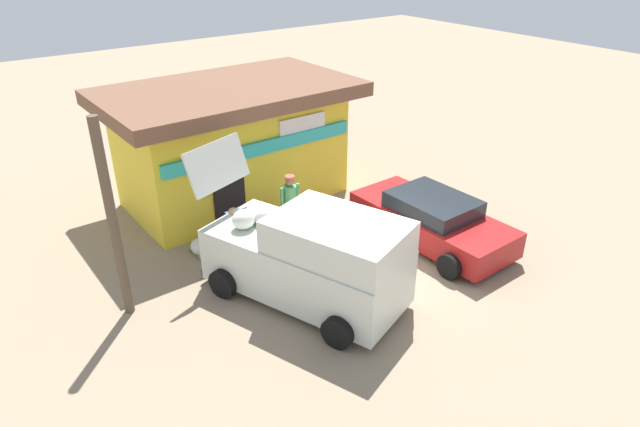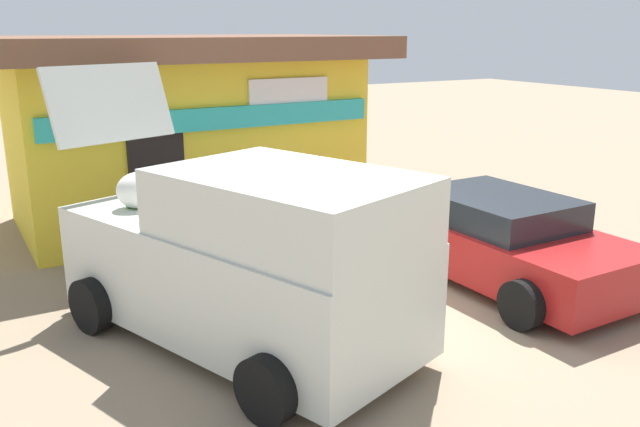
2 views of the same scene
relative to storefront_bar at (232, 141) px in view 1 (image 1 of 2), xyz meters
name	(u,v)px [view 1 (image 1 of 2)]	position (x,y,z in m)	size (l,w,h in m)	color
ground_plane	(372,267)	(0.73, -5.34, -1.77)	(60.00, 60.00, 0.00)	gray
storefront_bar	(232,141)	(0.00, 0.00, 0.00)	(6.96, 4.30, 3.38)	yellow
delivery_van	(311,258)	(-1.15, -5.46, -0.74)	(3.33, 5.02, 3.07)	silver
parked_sedan	(431,219)	(2.80, -5.22, -1.18)	(2.25, 4.35, 1.24)	maroon
vendor_standing	(290,202)	(0.04, -2.88, -0.80)	(0.57, 0.35, 1.70)	navy
customer_bending	(241,226)	(-1.54, -3.15, -0.86)	(0.73, 0.66, 1.52)	#4C4C51
unloaded_banana_pile	(201,247)	(-2.28, -2.31, -1.59)	(0.75, 0.85, 0.39)	silver
paint_bucket	(350,211)	(1.96, -3.00, -1.61)	(0.26, 0.26, 0.32)	blue
utility_pole	(113,222)	(-4.52, -3.54, 0.37)	(0.20, 0.20, 4.28)	brown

